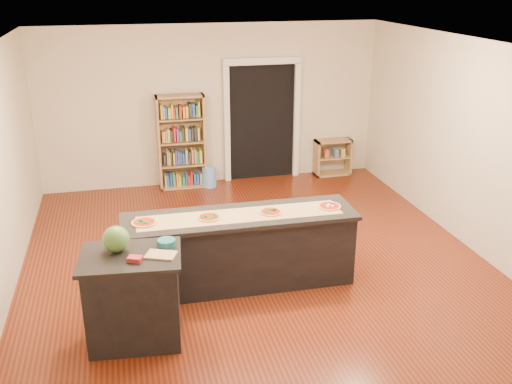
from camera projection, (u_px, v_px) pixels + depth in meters
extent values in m
cube|color=beige|center=(260.00, 167.00, 6.85)|extent=(6.00, 7.00, 2.80)
cube|color=#612410|center=(260.00, 269.00, 7.35)|extent=(6.00, 7.00, 0.01)
cube|color=white|center=(260.00, 48.00, 6.35)|extent=(6.00, 7.00, 0.01)
cube|color=black|center=(262.00, 122.00, 10.34)|extent=(1.20, 0.02, 2.10)
cube|color=silver|center=(227.00, 125.00, 10.15)|extent=(0.10, 0.08, 2.10)
cube|color=silver|center=(297.00, 121.00, 10.44)|extent=(0.10, 0.08, 2.10)
cube|color=silver|center=(262.00, 61.00, 9.90)|extent=(1.40, 0.08, 0.12)
cube|color=black|center=(240.00, 251.00, 6.89)|extent=(2.70, 0.67, 0.87)
cube|color=black|center=(240.00, 217.00, 6.72)|extent=(2.78, 0.75, 0.05)
cube|color=black|center=(134.00, 300.00, 5.80)|extent=(0.91, 0.64, 0.94)
cube|color=black|center=(130.00, 257.00, 5.62)|extent=(0.99, 0.73, 0.04)
cube|color=#A88551|center=(182.00, 142.00, 9.93)|extent=(0.83, 0.29, 1.65)
cube|color=#A88551|center=(333.00, 157.00, 10.72)|extent=(0.68, 0.29, 0.68)
cylinder|color=#6AA1EE|center=(209.00, 177.00, 10.16)|extent=(0.25, 0.25, 0.37)
cube|color=#A38654|center=(240.00, 215.00, 6.69)|extent=(2.42, 0.47, 0.00)
sphere|color=#144214|center=(116.00, 239.00, 5.64)|extent=(0.27, 0.27, 0.27)
cube|color=tan|center=(161.00, 255.00, 5.59)|extent=(0.34, 0.29, 0.02)
cube|color=maroon|center=(135.00, 259.00, 5.48)|extent=(0.16, 0.14, 0.05)
cylinder|color=#195966|center=(166.00, 243.00, 5.79)|extent=(0.18, 0.18, 0.07)
cylinder|color=tan|center=(144.00, 222.00, 6.48)|extent=(0.29, 0.29, 0.02)
cylinder|color=#A5190C|center=(144.00, 222.00, 6.47)|extent=(0.23, 0.23, 0.00)
cylinder|color=tan|center=(209.00, 217.00, 6.61)|extent=(0.27, 0.27, 0.02)
cylinder|color=#A5190C|center=(209.00, 217.00, 6.61)|extent=(0.22, 0.22, 0.00)
cylinder|color=tan|center=(271.00, 212.00, 6.76)|extent=(0.27, 0.27, 0.02)
cylinder|color=#A5190C|center=(271.00, 211.00, 6.76)|extent=(0.22, 0.22, 0.00)
cylinder|color=tan|center=(329.00, 206.00, 6.93)|extent=(0.27, 0.27, 0.02)
cylinder|color=#A5190C|center=(329.00, 206.00, 6.92)|extent=(0.22, 0.22, 0.00)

